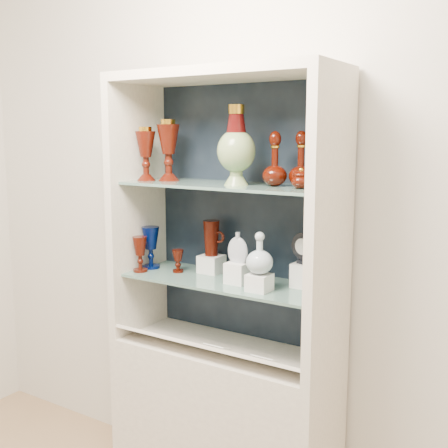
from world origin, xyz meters
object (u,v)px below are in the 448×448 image
Objects in this scene: pedestal_lamp_right at (168,150)px; flat_flask at (238,247)px; ruby_decanter_a at (301,155)px; clear_round_decanter at (260,254)px; clear_square_bottle at (245,265)px; cobalt_goblet at (151,247)px; ruby_decanter_b at (275,157)px; ruby_goblet_tall at (140,254)px; ruby_pitcher at (211,238)px; cameo_medallion at (303,248)px; pedestal_lamp_left at (146,154)px; lidded_bowl at (301,178)px; ruby_goblet_small at (178,261)px; enamel_urn at (236,145)px.

pedestal_lamp_right reaches higher than flat_flask.
clear_round_decanter is at bearing -128.91° from ruby_decanter_a.
ruby_decanter_a is at bearing 5.56° from pedestal_lamp_right.
flat_flask is (0.01, -0.07, 0.10)m from clear_square_bottle.
flat_flask is at bearing -1.65° from cobalt_goblet.
ruby_decanter_b is 1.43× the size of ruby_goblet_tall.
ruby_decanter_a is 0.59m from ruby_pitcher.
cameo_medallion is at bearing 6.34° from pedestal_lamp_right.
flat_flask is 0.27m from cameo_medallion.
pedestal_lamp_left is 1.47× the size of ruby_goblet_tall.
clear_square_bottle is at bearing 138.23° from clear_round_decanter.
pedestal_lamp_left is 0.46m from ruby_goblet_tall.
ruby_decanter_a is 1.26× the size of cobalt_goblet.
cameo_medallion is (0.74, 0.16, 0.08)m from ruby_goblet_tall.
pedestal_lamp_right is (0.09, 0.05, 0.02)m from pedestal_lamp_left.
ruby_decanter_a is 2.03× the size of clear_square_bottle.
lidded_bowl reaches higher than ruby_pitcher.
ruby_goblet_small is at bearing 28.26° from ruby_goblet_tall.
ruby_goblet_small is at bearing -177.84° from ruby_decanter_b.
clear_square_bottle is at bearing 16.43° from ruby_goblet_tall.
ruby_goblet_tall is at bearing -157.37° from ruby_pitcher.
ruby_pitcher is 0.22m from clear_square_bottle.
ruby_goblet_tall is at bearing -141.16° from pedestal_lamp_right.
clear_round_decanter is at bearing -2.26° from pedestal_lamp_left.
lidded_bowl is at bearing 2.24° from pedestal_lamp_left.
flat_flask is at bearing 3.79° from pedestal_lamp_left.
pedestal_lamp_right is 0.75m from cameo_medallion.
ruby_decanter_a reaches higher than ruby_pitcher.
clear_square_bottle is (0.32, 0.06, 0.01)m from ruby_goblet_small.
pedestal_lamp_left reaches higher than clear_round_decanter.
ruby_goblet_tall is 0.18m from ruby_goblet_small.
enamel_urn is 1.99× the size of clear_round_decanter.
clear_square_bottle is 0.21m from clear_round_decanter.
enamel_urn reaches higher than ruby_goblet_small.
ruby_goblet_tall is 0.50m from flat_flask.
ruby_decanter_b is 1.18× the size of cobalt_goblet.
clear_round_decanter is (0.14, -0.05, -0.43)m from enamel_urn.
enamel_urn reaches higher than ruby_decanter_b.
ruby_pitcher is (-0.48, 0.10, -0.30)m from lidded_bowl.
ruby_pitcher reaches higher than flat_flask.
pedestal_lamp_left is at bearing -161.66° from ruby_pitcher.
enamel_urn is at bearing -165.08° from ruby_decanter_b.
ruby_decanter_a is at bearing -8.70° from ruby_pitcher.
pedestal_lamp_right is at bearing -174.44° from ruby_decanter_a.
lidded_bowl is (0.75, 0.03, -0.08)m from pedestal_lamp_left.
pedestal_lamp_right is 0.67m from lidded_bowl.
clear_round_decanter is at bearing -8.31° from pedestal_lamp_right.
enamel_urn is 0.43m from flat_flask.
clear_round_decanter is at bearing -31.04° from ruby_pitcher.
flat_flask is (-0.28, 0.00, -0.30)m from lidded_bowl.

